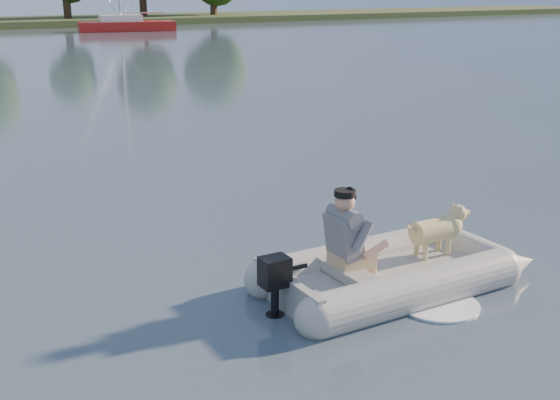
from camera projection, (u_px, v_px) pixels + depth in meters
water at (362, 294)px, 8.54m from camera, size 160.00×160.00×0.00m
dinghy at (395, 239)px, 8.63m from camera, size 4.49×2.71×1.42m
man at (345, 233)px, 8.28m from camera, size 0.75×0.64×1.11m
dog at (433, 234)px, 9.02m from camera, size 0.96×0.34×0.64m
outboard_motor at (275, 289)px, 7.90m from camera, size 0.43×0.30×0.81m
sailboat at (126, 25)px, 55.77m from camera, size 7.76×3.53×10.28m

